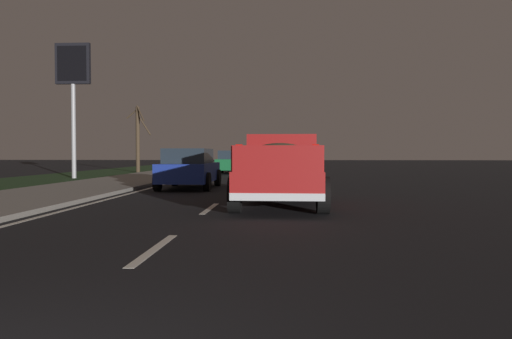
% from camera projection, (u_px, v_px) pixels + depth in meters
% --- Properties ---
extents(ground, '(144.00, 144.00, 0.00)m').
position_uv_depth(ground, '(253.00, 177.00, 29.27)').
color(ground, black).
extents(sidewalk_shoulder, '(108.00, 4.00, 0.12)m').
position_uv_depth(sidewalk_shoulder, '(156.00, 175.00, 29.60)').
color(sidewalk_shoulder, gray).
rests_on(sidewalk_shoulder, ground).
extents(grass_verge, '(108.00, 6.00, 0.01)m').
position_uv_depth(grass_verge, '(73.00, 176.00, 29.89)').
color(grass_verge, '#1E3819').
rests_on(grass_verge, ground).
extents(lane_markings, '(108.00, 3.54, 0.01)m').
position_uv_depth(lane_markings, '(214.00, 175.00, 31.31)').
color(lane_markings, silver).
rests_on(lane_markings, ground).
extents(pickup_truck, '(5.47, 2.37, 1.87)m').
position_uv_depth(pickup_truck, '(281.00, 168.00, 13.24)').
color(pickup_truck, maroon).
rests_on(pickup_truck, ground).
extents(sedan_tan, '(4.42, 2.05, 1.54)m').
position_uv_depth(sedan_tan, '(240.00, 160.00, 40.43)').
color(sedan_tan, '#9E845B').
rests_on(sedan_tan, ground).
extents(sedan_green, '(4.40, 2.02, 1.54)m').
position_uv_depth(sedan_green, '(232.00, 162.00, 33.74)').
color(sedan_green, '#14592D').
rests_on(sedan_green, ground).
extents(sedan_blue, '(4.41, 2.04, 1.54)m').
position_uv_depth(sedan_blue, '(189.00, 168.00, 19.52)').
color(sedan_blue, navy).
rests_on(sedan_blue, ground).
extents(gas_price_sign, '(0.27, 1.90, 7.31)m').
position_uv_depth(gas_price_sign, '(73.00, 77.00, 27.30)').
color(gas_price_sign, '#99999E').
rests_on(gas_price_sign, ground).
extents(bare_tree_far, '(1.39, 1.93, 4.81)m').
position_uv_depth(bare_tree_far, '(138.00, 137.00, 36.13)').
color(bare_tree_far, '#423323').
rests_on(bare_tree_far, ground).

